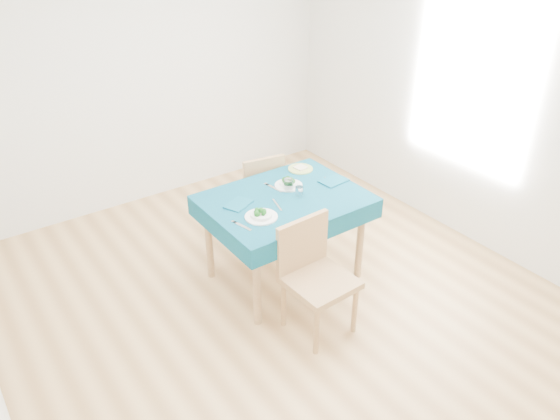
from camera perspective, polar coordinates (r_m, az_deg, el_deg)
room_shell at (r=3.67m, az=0.00°, el=6.73°), size 4.02×4.52×2.73m
table at (r=4.44m, az=0.48°, el=-2.97°), size 1.22×0.92×0.76m
chair_near at (r=3.83m, az=4.28°, el=-5.92°), size 0.47×0.51×1.12m
chair_far at (r=4.99m, az=-2.43°, el=2.33°), size 0.45×0.48×0.97m
bowl_near at (r=3.97m, az=-1.98°, el=-0.33°), size 0.24×0.24×0.07m
bowl_far at (r=4.41m, az=0.91°, el=2.92°), size 0.23×0.23×0.07m
fork_near at (r=3.89m, az=-3.96°, el=-1.68°), size 0.06×0.18×0.00m
knife_near at (r=4.15m, az=-0.29°, el=0.55°), size 0.06×0.19×0.00m
fork_far at (r=4.38m, az=-0.61°, el=2.31°), size 0.05×0.19×0.00m
knife_far at (r=4.49m, az=5.09°, el=2.86°), size 0.09×0.19×0.00m
napkin_near at (r=4.16m, az=-4.37°, el=0.61°), size 0.25×0.22×0.01m
napkin_far at (r=4.51m, az=5.63°, el=3.06°), size 0.23×0.17×0.01m
tumbler_center at (r=4.33m, az=0.89°, el=2.62°), size 0.08×0.08×0.10m
tumbler_side at (r=4.25m, az=2.02°, el=1.94°), size 0.06×0.06×0.08m
side_plate at (r=4.70m, az=2.15°, el=4.32°), size 0.21×0.21×0.01m
bread_slice at (r=4.69m, az=2.16°, el=4.46°), size 0.11×0.11×0.01m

